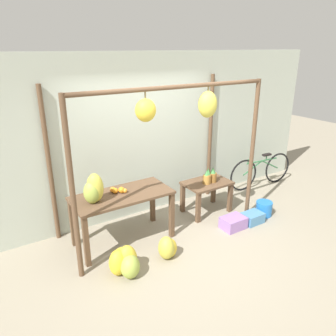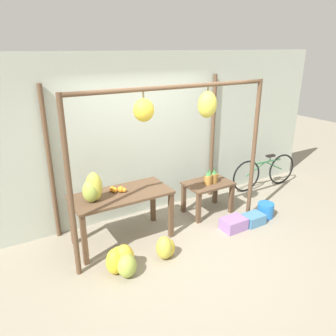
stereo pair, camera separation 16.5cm
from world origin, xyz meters
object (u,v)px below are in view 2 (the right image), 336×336
Objects in this scene: banana_pile_ground_left at (122,261)px; blue_bucket at (265,210)px; fruit_crate_purple at (253,219)px; pineapple_cluster at (210,178)px; parked_bicycle at (264,172)px; banana_pile_on_table at (92,189)px; fruit_crate_white at (233,224)px; banana_pile_ground_right at (166,248)px; orange_pile at (118,189)px.

blue_bucket is at bearing 2.27° from banana_pile_ground_left.
pineapple_cluster is at bearing 121.21° from fruit_crate_purple.
parked_bicycle is at bearing 10.83° from pineapple_cluster.
pineapple_cluster is at bearing 1.50° from banana_pile_on_table.
fruit_crate_white is 1.39× the size of blue_bucket.
banana_pile_ground_left is 1.54× the size of banana_pile_ground_right.
fruit_crate_white is at bearing 174.16° from fruit_crate_purple.
pineapple_cluster is 1.80m from parked_bicycle.
orange_pile is at bearing 178.20° from pineapple_cluster.
banana_pile_ground_right is 3.28m from parked_bicycle.
banana_pile_on_table is at bearing -165.20° from orange_pile.
fruit_crate_white is at bearing 2.09° from banana_pile_ground_left.
banana_pile_on_table is at bearing 164.20° from fruit_crate_white.
banana_pile_on_table is 1.49× the size of blue_bucket.
banana_pile_ground_right is at bearing -178.16° from fruit_crate_purple.
banana_pile_on_table reaches higher than pineapple_cluster.
banana_pile_on_table is 1.07m from banana_pile_ground_left.
pineapple_cluster is 2.21m from banana_pile_ground_left.
banana_pile_on_table reaches higher than blue_bucket.
banana_pile_on_table is at bearing -174.26° from parked_bicycle.
banana_pile_ground_right is 0.22× the size of parked_bicycle.
banana_pile_ground_left is 1.89× the size of blue_bucket.
fruit_crate_white is 2.00m from parked_bicycle.
fruit_crate_white is 1.11× the size of fruit_crate_purple.
fruit_crate_white is at bearing -149.98° from parked_bicycle.
blue_bucket is 0.18× the size of parked_bicycle.
banana_pile_on_table is at bearing 168.97° from blue_bucket.
banana_pile_ground_left is 1.36× the size of fruit_crate_white.
parked_bicycle is 1.69m from fruit_crate_purple.
pineapple_cluster is at bearing -169.17° from parked_bicycle.
blue_bucket is (2.81, 0.11, -0.05)m from banana_pile_ground_left.
banana_pile_ground_left reaches higher than blue_bucket.
orange_pile is 0.14× the size of parked_bicycle.
banana_pile_ground_right is 1.37m from fruit_crate_white.
pineapple_cluster is at bearing 29.35° from banana_pile_ground_right.
pineapple_cluster is 1.16m from blue_bucket.
banana_pile_ground_right reaches higher than fruit_crate_purple.
pineapple_cluster reaches higher than blue_bucket.
banana_pile_ground_right reaches higher than fruit_crate_white.
fruit_crate_purple is at bearing -19.52° from orange_pile.
orange_pile is 0.78× the size of blue_bucket.
fruit_crate_purple is at bearing -5.84° from fruit_crate_white.
orange_pile reaches higher than banana_pile_ground_right.
banana_pile_ground_left is at bearing -111.33° from orange_pile.
banana_pile_ground_right is at bearing -176.37° from blue_bucket.
fruit_crate_white is at bearing -22.50° from orange_pile.
banana_pile_on_table is 1.07× the size of fruit_crate_white.
fruit_crate_white is at bearing 4.14° from banana_pile_ground_right.
banana_pile_ground_right is (0.77, -0.70, -0.83)m from banana_pile_on_table.
banana_pile_on_table is at bearing 98.87° from banana_pile_ground_left.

